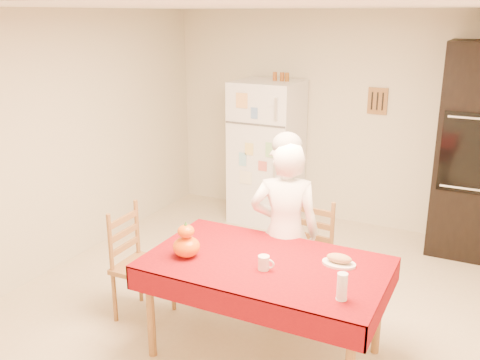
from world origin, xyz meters
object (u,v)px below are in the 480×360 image
Objects in this scene: dining_table at (266,270)px; bread_plate at (339,264)px; pumpkin_lower at (186,247)px; oven_cabinet at (474,152)px; seated_woman at (285,233)px; wine_glass at (342,287)px; chair_left at (136,259)px; refrigerator at (267,152)px; chair_far at (306,251)px; coffee_mug at (264,263)px.

bread_plate is (0.48, 0.18, 0.08)m from dining_table.
dining_table is 0.59m from pumpkin_lower.
bread_plate is (-0.68, -2.43, -0.33)m from oven_cabinet.
seated_woman reaches higher than wine_glass.
chair_left reaches higher than bread_plate.
refrigerator reaches higher than wine_glass.
dining_table is 1.79× the size of chair_left.
seated_woman reaches higher than chair_far.
chair_left reaches higher than dining_table.
refrigerator is 9.66× the size of wine_glass.
bread_plate is at bearing 34.07° from coffee_mug.
pumpkin_lower is 1.09m from bread_plate.
pumpkin_lower is (-0.57, -0.99, 0.33)m from chair_far.
seated_woman is at bearing -62.70° from refrigerator.
refrigerator is at bearing 128.47° from chair_far.
oven_cabinet is at bearing 62.92° from chair_far.
seated_woman is 6.40× the size of bread_plate.
chair_far is at bearing -122.37° from oven_cabinet.
bread_plate is at bearing -56.10° from refrigerator.
refrigerator is 1.79× the size of chair_far.
chair_left is 5.40× the size of wine_glass.
chair_left is at bearing 161.07° from pumpkin_lower.
oven_cabinet is 1.29× the size of dining_table.
dining_table is at bearing -113.95° from oven_cabinet.
wine_glass reaches higher than coffee_mug.
dining_table is at bearing 156.60° from wine_glass.
oven_cabinet is at bearing 66.05° from dining_table.
bread_plate is at bearing -86.59° from chair_left.
chair_far is (-1.14, -1.79, -0.59)m from oven_cabinet.
wine_glass is (1.18, -0.10, 0.01)m from pumpkin_lower.
chair_far is 0.62× the size of seated_woman.
chair_far is at bearing -125.67° from seated_woman.
oven_cabinet is 2.21m from chair_far.
dining_table is at bearing -86.32° from chair_far.
chair_left is at bearing -132.41° from oven_cabinet.
chair_far is (1.14, -1.75, -0.34)m from refrigerator.
oven_cabinet reaches higher than wine_glass.
pumpkin_lower reaches higher than coffee_mug.
pumpkin_lower reaches higher than bread_plate.
dining_table is 0.84m from chair_far.
wine_glass reaches higher than pumpkin_lower.
coffee_mug reaches higher than dining_table.
chair_far is 1.19m from pumpkin_lower.
chair_far is 3.96× the size of bread_plate.
dining_table is 0.17m from coffee_mug.
bread_plate is at bearing 129.31° from seated_woman.
dining_table is 9.66× the size of wine_glass.
oven_cabinet reaches higher than pumpkin_lower.
oven_cabinet is 2.32× the size of chair_left.
chair_left is 4.76× the size of pumpkin_lower.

